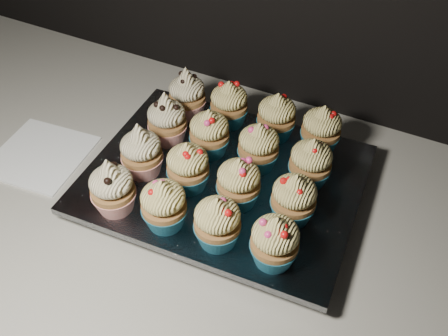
# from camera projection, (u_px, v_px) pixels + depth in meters

# --- Properties ---
(worktop) EXTENTS (2.44, 0.64, 0.04)m
(worktop) POSITION_uv_depth(u_px,v_px,m) (189.00, 203.00, 0.79)
(worktop) COLOR beige
(worktop) RESTS_ON cabinet
(napkin) EXTENTS (0.16, 0.16, 0.00)m
(napkin) POSITION_uv_depth(u_px,v_px,m) (41.00, 155.00, 0.84)
(napkin) COLOR white
(napkin) RESTS_ON worktop
(baking_tray) EXTENTS (0.39, 0.31, 0.02)m
(baking_tray) POSITION_uv_depth(u_px,v_px,m) (224.00, 186.00, 0.77)
(baking_tray) COLOR black
(baking_tray) RESTS_ON worktop
(foil_lining) EXTENTS (0.42, 0.34, 0.01)m
(foil_lining) POSITION_uv_depth(u_px,v_px,m) (224.00, 178.00, 0.76)
(foil_lining) COLOR silver
(foil_lining) RESTS_ON baking_tray
(cupcake_0) EXTENTS (0.06, 0.06, 0.10)m
(cupcake_0) POSITION_uv_depth(u_px,v_px,m) (112.00, 188.00, 0.68)
(cupcake_0) COLOR red
(cupcake_0) RESTS_ON foil_lining
(cupcake_1) EXTENTS (0.06, 0.06, 0.08)m
(cupcake_1) POSITION_uv_depth(u_px,v_px,m) (164.00, 205.00, 0.66)
(cupcake_1) COLOR #1C6884
(cupcake_1) RESTS_ON foil_lining
(cupcake_2) EXTENTS (0.06, 0.06, 0.08)m
(cupcake_2) POSITION_uv_depth(u_px,v_px,m) (217.00, 222.00, 0.64)
(cupcake_2) COLOR #1C6884
(cupcake_2) RESTS_ON foil_lining
(cupcake_3) EXTENTS (0.06, 0.06, 0.08)m
(cupcake_3) POSITION_uv_depth(u_px,v_px,m) (275.00, 241.00, 0.62)
(cupcake_3) COLOR #1C6884
(cupcake_3) RESTS_ON foil_lining
(cupcake_4) EXTENTS (0.06, 0.06, 0.10)m
(cupcake_4) POSITION_uv_depth(u_px,v_px,m) (141.00, 152.00, 0.74)
(cupcake_4) COLOR red
(cupcake_4) RESTS_ON foil_lining
(cupcake_5) EXTENTS (0.06, 0.06, 0.08)m
(cupcake_5) POSITION_uv_depth(u_px,v_px,m) (188.00, 167.00, 0.72)
(cupcake_5) COLOR #1C6884
(cupcake_5) RESTS_ON foil_lining
(cupcake_6) EXTENTS (0.06, 0.06, 0.08)m
(cupcake_6) POSITION_uv_depth(u_px,v_px,m) (239.00, 183.00, 0.69)
(cupcake_6) COLOR #1C6884
(cupcake_6) RESTS_ON foil_lining
(cupcake_7) EXTENTS (0.06, 0.06, 0.08)m
(cupcake_7) POSITION_uv_depth(u_px,v_px,m) (294.00, 199.00, 0.67)
(cupcake_7) COLOR #1C6884
(cupcake_7) RESTS_ON foil_lining
(cupcake_8) EXTENTS (0.06, 0.06, 0.10)m
(cupcake_8) POSITION_uv_depth(u_px,v_px,m) (167.00, 120.00, 0.79)
(cupcake_8) COLOR red
(cupcake_8) RESTS_ON foil_lining
(cupcake_9) EXTENTS (0.06, 0.06, 0.08)m
(cupcake_9) POSITION_uv_depth(u_px,v_px,m) (209.00, 133.00, 0.77)
(cupcake_9) COLOR #1C6884
(cupcake_9) RESTS_ON foil_lining
(cupcake_10) EXTENTS (0.06, 0.06, 0.08)m
(cupcake_10) POSITION_uv_depth(u_px,v_px,m) (258.00, 147.00, 0.75)
(cupcake_10) COLOR #1C6884
(cupcake_10) RESTS_ON foil_lining
(cupcake_11) EXTENTS (0.06, 0.06, 0.08)m
(cupcake_11) POSITION_uv_depth(u_px,v_px,m) (310.00, 163.00, 0.72)
(cupcake_11) COLOR #1C6884
(cupcake_11) RESTS_ON foil_lining
(cupcake_12) EXTENTS (0.06, 0.06, 0.10)m
(cupcake_12) POSITION_uv_depth(u_px,v_px,m) (187.00, 95.00, 0.84)
(cupcake_12) COLOR red
(cupcake_12) RESTS_ON foil_lining
(cupcake_13) EXTENTS (0.06, 0.06, 0.08)m
(cupcake_13) POSITION_uv_depth(u_px,v_px,m) (229.00, 105.00, 0.82)
(cupcake_13) COLOR #1C6884
(cupcake_13) RESTS_ON foil_lining
(cupcake_14) EXTENTS (0.06, 0.06, 0.08)m
(cupcake_14) POSITION_uv_depth(u_px,v_px,m) (276.00, 117.00, 0.80)
(cupcake_14) COLOR #1C6884
(cupcake_14) RESTS_ON foil_lining
(cupcake_15) EXTENTS (0.06, 0.06, 0.08)m
(cupcake_15) POSITION_uv_depth(u_px,v_px,m) (321.00, 130.00, 0.78)
(cupcake_15) COLOR #1C6884
(cupcake_15) RESTS_ON foil_lining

